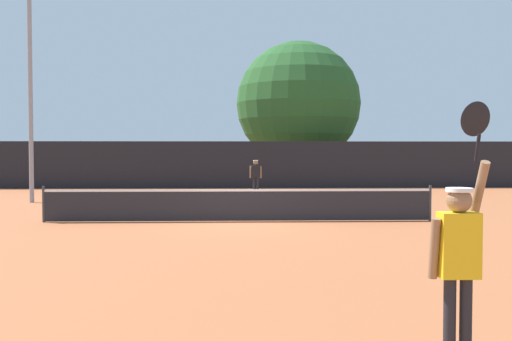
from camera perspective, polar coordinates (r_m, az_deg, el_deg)
The scene contains 10 objects.
ground_plane at distance 16.60m, azimuth -1.75°, elevation -5.27°, with size 120.00×120.00×0.00m, color #9E5633.
tennis_net at distance 16.54m, azimuth -1.75°, elevation -3.50°, with size 11.62×0.08×1.07m.
perimeter_fence at distance 31.55m, azimuth -1.85°, elevation 0.60°, with size 33.34×0.12×2.66m, color black.
player_serving at distance 5.81m, azimuth 20.18°, elevation -7.43°, with size 0.68×0.40×2.60m.
player_receiving at distance 26.44m, azimuth -0.04°, elevation -0.33°, with size 0.57×0.25×1.67m.
tennis_ball at distance 19.06m, azimuth -2.22°, elevation -4.22°, with size 0.07×0.07×0.07m, color #CCE033.
light_pole at distance 24.56m, azimuth -22.23°, elevation 8.87°, with size 1.18×0.28×9.05m.
large_tree at distance 37.68m, azimuth 4.38°, elevation 6.87°, with size 8.32×8.32×9.47m.
parked_car_near at distance 39.18m, azimuth 0.33°, elevation 0.06°, with size 2.25×4.34×1.69m.
parked_car_mid at distance 41.55m, azimuth 12.01°, elevation 0.13°, with size 2.49×4.43×1.69m.
Camera 1 is at (-0.06, -16.47, 2.10)m, focal length 38.85 mm.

